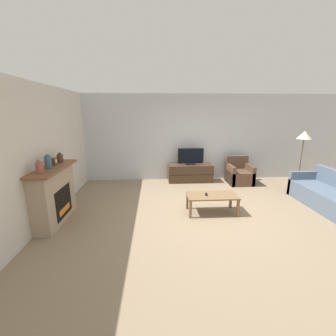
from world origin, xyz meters
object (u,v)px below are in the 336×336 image
object	(u,v)px
mantel_clock	(54,162)
tv_stand	(190,173)
mantel_vase_left	(40,167)
mantel_vase_right	(60,158)
tv	(191,157)
armchair	(239,174)
mantel_vase_centre_left	(48,162)
floor_lamp	(304,138)
coffee_table	(212,197)
remote	(206,194)
fireplace	(54,194)

from	to	relation	value
mantel_clock	tv_stand	size ratio (longest dim) A/B	0.11
mantel_vase_left	mantel_vase_right	world-z (taller)	mantel_vase_left
tv_stand	tv	world-z (taller)	tv
mantel_vase_left	armchair	size ratio (longest dim) A/B	0.29
mantel_vase_centre_left	floor_lamp	xyz separation A→B (m)	(6.05, 1.70, 0.21)
armchair	tv_stand	bearing A→B (deg)	170.63
tv_stand	mantel_clock	bearing A→B (deg)	-142.80
mantel_vase_right	mantel_clock	distance (m)	0.29
coffee_table	floor_lamp	bearing A→B (deg)	26.07
mantel_vase_right	armchair	size ratio (longest dim) A/B	0.26
mantel_clock	remote	bearing A→B (deg)	1.23
mantel_vase_centre_left	remote	xyz separation A→B (m)	(3.09, 0.32, -0.83)
mantel_clock	coffee_table	bearing A→B (deg)	0.96
fireplace	remote	xyz separation A→B (m)	(3.11, 0.21, -0.15)
fireplace	armchair	size ratio (longest dim) A/B	1.78
mantel_vase_left	armchair	world-z (taller)	mantel_vase_left
mantel_vase_centre_left	tv_stand	bearing A→B (deg)	40.05
mantel_vase_centre_left	mantel_clock	xyz separation A→B (m)	(0.00, 0.25, -0.05)
mantel_vase_right	floor_lamp	xyz separation A→B (m)	(6.05, 1.16, 0.24)
mantel_vase_right	mantel_clock	world-z (taller)	mantel_vase_right
tv	coffee_table	distance (m)	2.34
tv_stand	armchair	distance (m)	1.51
mantel_vase_left	mantel_vase_centre_left	distance (m)	0.33
fireplace	mantel_vase_right	xyz separation A→B (m)	(0.02, 0.43, 0.65)
mantel_clock	floor_lamp	xyz separation A→B (m)	(6.05, 1.44, 0.26)
fireplace	remote	world-z (taller)	fireplace
mantel_vase_right	armchair	world-z (taller)	mantel_vase_right
tv	floor_lamp	size ratio (longest dim) A/B	0.49
mantel_clock	floor_lamp	world-z (taller)	floor_lamp
tv_stand	remote	distance (m)	2.29
tv_stand	coffee_table	size ratio (longest dim) A/B	1.28
fireplace	armchair	bearing A→B (deg)	26.06
tv_stand	armchair	size ratio (longest dim) A/B	1.71
mantel_vase_left	remote	world-z (taller)	mantel_vase_left
armchair	remote	size ratio (longest dim) A/B	5.25
mantel_vase_left	remote	distance (m)	3.26
mantel_vase_right	floor_lamp	size ratio (longest dim) A/B	0.13
tv_stand	armchair	bearing A→B (deg)	-9.37
mantel_vase_centre_left	armchair	world-z (taller)	mantel_vase_centre_left
tv	remote	world-z (taller)	tv
mantel_vase_left	armchair	distance (m)	5.40
coffee_table	fireplace	bearing A→B (deg)	-176.49
mantel_vase_right	armchair	bearing A→B (deg)	21.63
fireplace	tv	world-z (taller)	fireplace
remote	floor_lamp	bearing A→B (deg)	34.46
armchair	coffee_table	distance (m)	2.47
mantel_vase_centre_left	tv	distance (m)	4.07
tv	floor_lamp	distance (m)	3.16
remote	floor_lamp	size ratio (longest dim) A/B	0.09
mantel_vase_left	mantel_clock	size ratio (longest dim) A/B	1.57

